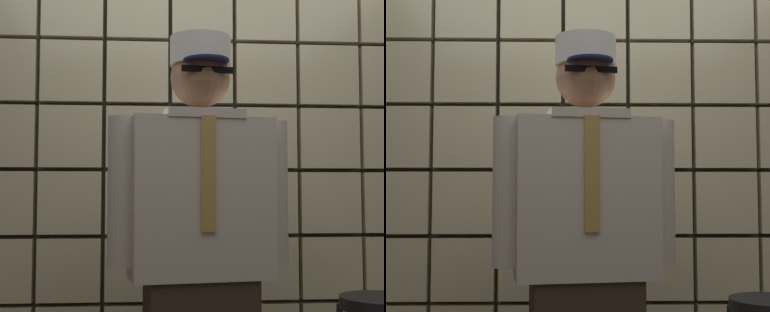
% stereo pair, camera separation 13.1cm
% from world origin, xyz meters
% --- Properties ---
extents(glass_block_wall, '(2.36, 0.10, 2.36)m').
position_xyz_m(glass_block_wall, '(-0.00, 1.24, 1.16)').
color(glass_block_wall, beige).
rests_on(glass_block_wall, ground).
extents(standing_person, '(0.73, 0.35, 1.82)m').
position_xyz_m(standing_person, '(-0.08, 0.51, 0.95)').
color(standing_person, '#382D23').
rests_on(standing_person, ground).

